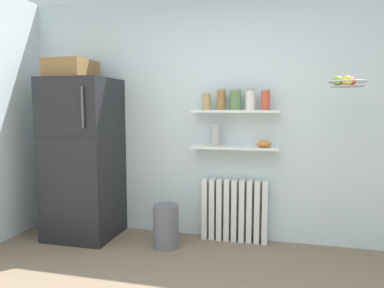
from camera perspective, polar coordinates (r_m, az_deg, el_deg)
back_wall at (r=3.81m, az=5.11°, el=4.32°), size 7.04×0.10×2.60m
refrigerator at (r=3.99m, az=-17.20°, el=-1.63°), size 0.70×0.69×1.91m
radiator at (r=3.81m, az=6.84°, el=-10.56°), size 0.68×0.12×0.65m
wall_shelf_lower at (r=3.65m, az=6.91°, el=-0.59°), size 0.89×0.22×0.02m
wall_shelf_upper at (r=3.63m, az=6.98°, el=5.25°), size 0.89×0.22×0.02m
storage_jar_0 at (r=3.68m, az=2.35°, el=6.84°), size 0.08×0.08×0.18m
storage_jar_1 at (r=3.65m, az=4.66°, el=7.15°), size 0.09×0.09×0.22m
storage_jar_2 at (r=3.63m, az=7.00°, el=7.10°), size 0.11×0.11×0.21m
storage_jar_3 at (r=3.61m, az=9.37°, el=7.06°), size 0.10×0.10×0.21m
storage_jar_4 at (r=3.60m, az=11.75°, el=6.99°), size 0.09×0.09×0.21m
vase at (r=3.67m, az=3.83°, el=1.49°), size 0.09×0.09×0.23m
shelf_bowl at (r=3.62m, az=11.53°, el=0.01°), size 0.15×0.15×0.07m
trash_bin at (r=3.66m, az=-4.21°, el=-13.05°), size 0.26×0.26×0.43m
hanging_fruit_basket at (r=3.32m, az=23.62°, el=9.11°), size 0.33×0.33×0.10m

